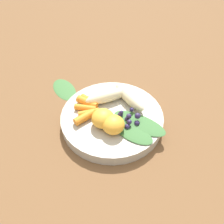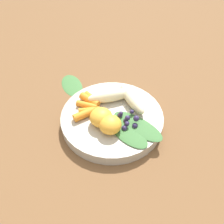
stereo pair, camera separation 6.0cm
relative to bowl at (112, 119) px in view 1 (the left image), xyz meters
The scene contains 16 objects.
ground_plane 0.01m from the bowl, ahead, with size 2.40×2.40×0.00m, color brown.
bowl is the anchor object (origin of this frame).
banana_peeled_left 0.06m from the bowl, 56.36° to the left, with size 0.12×0.03×0.03m, color beige.
banana_peeled_right 0.07m from the bowl, ahead, with size 0.12×0.03×0.03m, color beige.
orange_segment_near 0.06m from the bowl, 133.89° to the right, with size 0.05×0.05×0.04m, color #F4A833.
orange_segment_far 0.05m from the bowl, behind, with size 0.06×0.06×0.04m, color #F4A833.
carrot_front 0.08m from the bowl, 96.50° to the left, with size 0.02×0.02×0.05m, color orange.
carrot_mid_left 0.08m from the bowl, 103.99° to the left, with size 0.02×0.02×0.06m, color orange.
carrot_mid_right 0.07m from the bowl, 119.14° to the left, with size 0.02×0.02×0.05m, color orange.
carrot_rear 0.06m from the bowl, 131.46° to the left, with size 0.01×0.01×0.05m, color orange.
carrot_small 0.07m from the bowl, 147.46° to the left, with size 0.02×0.02×0.05m, color orange.
blueberry_pile 0.05m from the bowl, 77.28° to the right, with size 0.06×0.06×0.03m.
coconut_shred_patch 0.02m from the bowl, 98.77° to the right, with size 0.04×0.04×0.00m, color white.
kale_leaf_left 0.08m from the bowl, 98.25° to the right, with size 0.10×0.05×0.01m, color #3D7038.
kale_leaf_right 0.07m from the bowl, 72.20° to the right, with size 0.14×0.06×0.01m, color #3D7038.
kale_leaf_stray 0.19m from the bowl, 88.55° to the left, with size 0.11×0.06×0.01m, color #3D7038.
Camera 1 is at (-0.31, -0.28, 0.47)m, focal length 38.56 mm.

